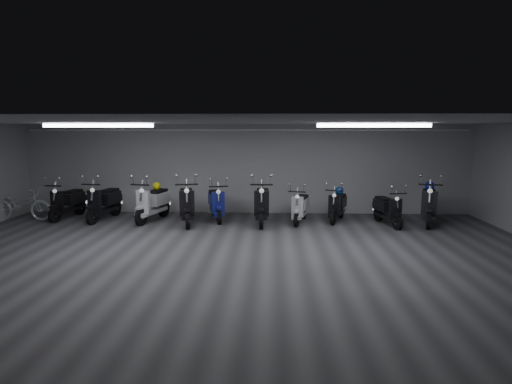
{
  "coord_description": "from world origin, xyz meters",
  "views": [
    {
      "loc": [
        0.84,
        -8.33,
        2.69
      ],
      "look_at": [
        0.42,
        2.5,
        1.05
      ],
      "focal_mm": 29.88,
      "sensor_mm": 36.0,
      "label": 1
    }
  ],
  "objects_px": {
    "scooter_0": "(67,197)",
    "helmet_1": "(339,191)",
    "scooter_7": "(338,201)",
    "scooter_4": "(216,198)",
    "helmet_2": "(157,186)",
    "scooter_2": "(152,197)",
    "helmet_0": "(430,186)",
    "scooter_6": "(300,202)",
    "scooter_3": "(187,198)",
    "scooter_8": "(388,204)",
    "scooter_1": "(104,196)",
    "bicycle": "(21,201)",
    "scooter_5": "(262,198)",
    "scooter_9": "(429,198)"
  },
  "relations": [
    {
      "from": "scooter_0",
      "to": "helmet_1",
      "type": "distance_m",
      "value": 8.06
    },
    {
      "from": "scooter_7",
      "to": "helmet_1",
      "type": "bearing_deg",
      "value": 90.0
    },
    {
      "from": "scooter_4",
      "to": "helmet_2",
      "type": "bearing_deg",
      "value": 163.14
    },
    {
      "from": "scooter_2",
      "to": "helmet_0",
      "type": "xyz_separation_m",
      "value": [
        7.94,
        0.17,
        0.35
      ]
    },
    {
      "from": "scooter_6",
      "to": "scooter_7",
      "type": "bearing_deg",
      "value": 27.23
    },
    {
      "from": "scooter_0",
      "to": "scooter_6",
      "type": "relative_size",
      "value": 1.09
    },
    {
      "from": "scooter_3",
      "to": "scooter_8",
      "type": "relative_size",
      "value": 1.23
    },
    {
      "from": "scooter_7",
      "to": "helmet_0",
      "type": "xyz_separation_m",
      "value": [
        2.59,
        -0.0,
        0.45
      ]
    },
    {
      "from": "scooter_3",
      "to": "scooter_1",
      "type": "bearing_deg",
      "value": 159.02
    },
    {
      "from": "scooter_3",
      "to": "scooter_6",
      "type": "relative_size",
      "value": 1.24
    },
    {
      "from": "scooter_1",
      "to": "scooter_6",
      "type": "bearing_deg",
      "value": 7.79
    },
    {
      "from": "scooter_2",
      "to": "bicycle",
      "type": "relative_size",
      "value": 1.06
    },
    {
      "from": "scooter_6",
      "to": "bicycle",
      "type": "relative_size",
      "value": 0.9
    },
    {
      "from": "scooter_5",
      "to": "scooter_9",
      "type": "bearing_deg",
      "value": 1.6
    },
    {
      "from": "scooter_9",
      "to": "scooter_4",
      "type": "bearing_deg",
      "value": -163.92
    },
    {
      "from": "scooter_0",
      "to": "bicycle",
      "type": "distance_m",
      "value": 1.28
    },
    {
      "from": "scooter_0",
      "to": "helmet_0",
      "type": "height_order",
      "value": "scooter_0"
    },
    {
      "from": "helmet_0",
      "to": "scooter_5",
      "type": "bearing_deg",
      "value": -175.5
    },
    {
      "from": "scooter_3",
      "to": "scooter_2",
      "type": "bearing_deg",
      "value": 151.39
    },
    {
      "from": "scooter_8",
      "to": "scooter_3",
      "type": "bearing_deg",
      "value": 167.19
    },
    {
      "from": "scooter_0",
      "to": "scooter_7",
      "type": "xyz_separation_m",
      "value": [
        7.97,
        -0.05,
        -0.05
      ]
    },
    {
      "from": "scooter_6",
      "to": "scooter_8",
      "type": "bearing_deg",
      "value": 8.7
    },
    {
      "from": "scooter_6",
      "to": "helmet_1",
      "type": "relative_size",
      "value": 6.79
    },
    {
      "from": "scooter_5",
      "to": "helmet_2",
      "type": "relative_size",
      "value": 8.57
    },
    {
      "from": "scooter_6",
      "to": "helmet_1",
      "type": "distance_m",
      "value": 1.27
    },
    {
      "from": "scooter_1",
      "to": "scooter_4",
      "type": "distance_m",
      "value": 3.29
    },
    {
      "from": "scooter_1",
      "to": "scooter_5",
      "type": "bearing_deg",
      "value": 5.75
    },
    {
      "from": "bicycle",
      "to": "scooter_1",
      "type": "bearing_deg",
      "value": -86.06
    },
    {
      "from": "scooter_4",
      "to": "scooter_7",
      "type": "relative_size",
      "value": 1.1
    },
    {
      "from": "scooter_9",
      "to": "helmet_2",
      "type": "xyz_separation_m",
      "value": [
        -7.78,
        0.35,
        0.25
      ]
    },
    {
      "from": "helmet_0",
      "to": "helmet_1",
      "type": "distance_m",
      "value": 2.53
    },
    {
      "from": "scooter_2",
      "to": "helmet_2",
      "type": "xyz_separation_m",
      "value": [
        0.07,
        0.26,
        0.29
      ]
    },
    {
      "from": "scooter_8",
      "to": "helmet_1",
      "type": "relative_size",
      "value": 6.84
    },
    {
      "from": "scooter_1",
      "to": "scooter_4",
      "type": "relative_size",
      "value": 1.05
    },
    {
      "from": "scooter_1",
      "to": "scooter_3",
      "type": "relative_size",
      "value": 0.94
    },
    {
      "from": "scooter_6",
      "to": "helmet_1",
      "type": "bearing_deg",
      "value": 35.99
    },
    {
      "from": "scooter_6",
      "to": "helmet_0",
      "type": "xyz_separation_m",
      "value": [
        3.67,
        0.24,
        0.45
      ]
    },
    {
      "from": "scooter_1",
      "to": "scooter_2",
      "type": "height_order",
      "value": "scooter_2"
    },
    {
      "from": "scooter_2",
      "to": "helmet_1",
      "type": "relative_size",
      "value": 7.99
    },
    {
      "from": "bicycle",
      "to": "scooter_7",
      "type": "bearing_deg",
      "value": -87.68
    },
    {
      "from": "helmet_0",
      "to": "scooter_2",
      "type": "bearing_deg",
      "value": -178.79
    },
    {
      "from": "scooter_2",
      "to": "scooter_9",
      "type": "bearing_deg",
      "value": 14.29
    },
    {
      "from": "scooter_0",
      "to": "helmet_2",
      "type": "height_order",
      "value": "scooter_0"
    },
    {
      "from": "helmet_0",
      "to": "scooter_6",
      "type": "bearing_deg",
      "value": -176.34
    },
    {
      "from": "scooter_3",
      "to": "scooter_6",
      "type": "distance_m",
      "value": 3.22
    },
    {
      "from": "scooter_5",
      "to": "helmet_1",
      "type": "distance_m",
      "value": 2.33
    },
    {
      "from": "bicycle",
      "to": "scooter_8",
      "type": "bearing_deg",
      "value": -90.55
    },
    {
      "from": "scooter_0",
      "to": "scooter_1",
      "type": "xyz_separation_m",
      "value": [
        1.16,
        -0.15,
        0.04
      ]
    },
    {
      "from": "scooter_3",
      "to": "scooter_7",
      "type": "distance_m",
      "value": 4.32
    },
    {
      "from": "scooter_9",
      "to": "helmet_0",
      "type": "height_order",
      "value": "scooter_9"
    }
  ]
}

